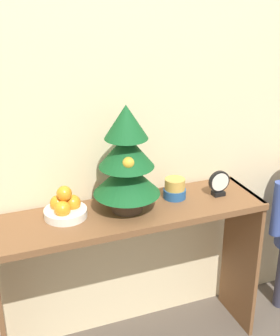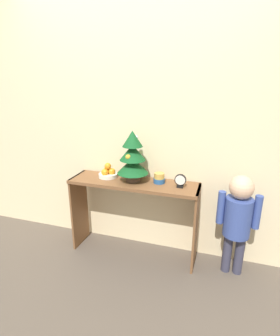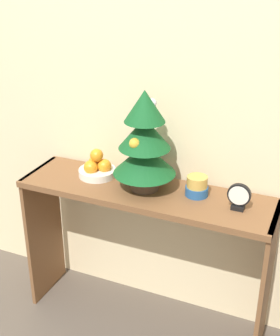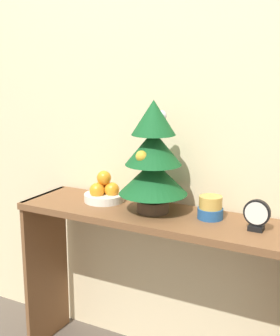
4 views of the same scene
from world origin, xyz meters
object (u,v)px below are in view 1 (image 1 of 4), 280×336
fruit_bowl (65,208)px  desk_clock (219,184)px  singing_bowl (175,189)px  mini_tree (126,160)px

fruit_bowl → desk_clock: fruit_bowl is taller
fruit_bowl → desk_clock: (0.71, -0.05, 0.02)m
singing_bowl → desk_clock: 0.21m
mini_tree → fruit_bowl: size_ratio=2.58×
mini_tree → singing_bowl: mini_tree is taller
fruit_bowl → desk_clock: bearing=-4.3°
mini_tree → desk_clock: bearing=-2.6°
desk_clock → mini_tree: bearing=177.4°
mini_tree → singing_bowl: bearing=7.6°
mini_tree → singing_bowl: 0.31m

